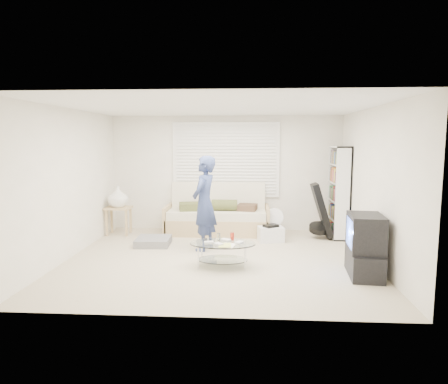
# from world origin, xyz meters

# --- Properties ---
(ground) EXTENTS (5.00, 5.00, 0.00)m
(ground) POSITION_xyz_m (0.00, 0.00, 0.00)
(ground) COLOR #BBAD92
(ground) RESTS_ON ground
(room_shell) EXTENTS (5.02, 4.52, 2.51)m
(room_shell) POSITION_xyz_m (0.00, 0.48, 1.63)
(room_shell) COLOR silver
(room_shell) RESTS_ON ground
(window_blinds) EXTENTS (2.32, 0.08, 1.62)m
(window_blinds) POSITION_xyz_m (0.00, 2.20, 1.55)
(window_blinds) COLOR silver
(window_blinds) RESTS_ON ground
(futon_sofa) EXTENTS (2.18, 0.88, 1.07)m
(futon_sofa) POSITION_xyz_m (-0.16, 1.88, 0.35)
(futon_sofa) COLOR tan
(futon_sofa) RESTS_ON ground
(grey_floor_pillow) EXTENTS (0.65, 0.65, 0.14)m
(grey_floor_pillow) POSITION_xyz_m (-1.30, 0.80, 0.07)
(grey_floor_pillow) COLOR slate
(grey_floor_pillow) RESTS_ON ground
(side_table) EXTENTS (0.52, 0.42, 1.02)m
(side_table) POSITION_xyz_m (-2.22, 1.60, 0.76)
(side_table) COLOR tan
(side_table) RESTS_ON ground
(bookshelf) EXTENTS (0.29, 0.78, 1.86)m
(bookshelf) POSITION_xyz_m (2.32, 1.68, 0.93)
(bookshelf) COLOR white
(bookshelf) RESTS_ON ground
(guitar_case) EXTENTS (0.47, 0.41, 1.09)m
(guitar_case) POSITION_xyz_m (1.96, 1.51, 0.49)
(guitar_case) COLOR black
(guitar_case) RESTS_ON ground
(floor_fan) EXTENTS (0.36, 0.25, 0.61)m
(floor_fan) POSITION_xyz_m (1.03, 1.58, 0.35)
(floor_fan) COLOR white
(floor_fan) RESTS_ON ground
(storage_bin) EXTENTS (0.54, 0.42, 0.34)m
(storage_bin) POSITION_xyz_m (0.94, 1.22, 0.15)
(storage_bin) COLOR white
(storage_bin) RESTS_ON ground
(tv_unit) EXTENTS (0.52, 0.87, 0.91)m
(tv_unit) POSITION_xyz_m (2.20, -0.71, 0.44)
(tv_unit) COLOR black
(tv_unit) RESTS_ON ground
(coffee_table) EXTENTS (1.04, 0.67, 0.50)m
(coffee_table) POSITION_xyz_m (0.10, -0.42, 0.31)
(coffee_table) COLOR silver
(coffee_table) RESTS_ON ground
(standing_person) EXTENTS (0.57, 0.71, 1.70)m
(standing_person) POSITION_xyz_m (-0.29, 0.55, 0.85)
(standing_person) COLOR navy
(standing_person) RESTS_ON ground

